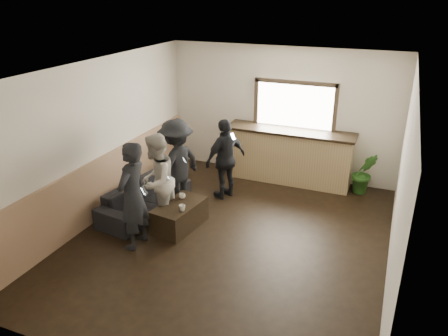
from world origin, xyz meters
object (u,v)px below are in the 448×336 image
at_px(cup_b, 182,208).
at_px(person_d, 226,159).
at_px(person_a, 133,196).
at_px(person_c, 177,165).
at_px(coffee_table, 180,216).
at_px(person_b, 156,181).
at_px(sofa, 145,199).
at_px(bar_counter, 289,152).
at_px(cup_a, 182,196).
at_px(potted_plant, 364,173).

height_order(cup_b, person_d, person_d).
height_order(person_a, person_c, person_a).
bearing_deg(coffee_table, person_b, -171.75).
bearing_deg(coffee_table, sofa, 164.35).
xyz_separation_m(person_b, person_c, (-0.00, 0.74, 0.03)).
height_order(bar_counter, sofa, bar_counter).
distance_m(cup_a, potted_plant, 3.74).
xyz_separation_m(person_b, person_d, (0.67, 1.49, -0.03)).
bearing_deg(person_a, person_b, -179.36).
bearing_deg(person_b, coffee_table, 92.26).
bearing_deg(coffee_table, cup_b, -49.77).
xyz_separation_m(bar_counter, person_d, (-0.96, -1.24, 0.16)).
distance_m(cup_a, person_a, 1.13).
bearing_deg(sofa, person_d, -35.18).
bearing_deg(person_b, cup_b, 71.08).
height_order(potted_plant, person_c, person_c).
distance_m(sofa, cup_a, 0.81).
bearing_deg(person_c, person_a, 15.03).
relative_size(sofa, potted_plant, 2.20).
relative_size(coffee_table, cup_a, 9.02).
bearing_deg(sofa, cup_b, -104.96).
xyz_separation_m(bar_counter, person_a, (-1.63, -3.46, 0.24)).
bearing_deg(person_a, cup_a, 162.04).
xyz_separation_m(person_a, person_d, (0.67, 2.22, -0.08)).
distance_m(coffee_table, person_a, 1.09).
distance_m(cup_a, person_b, 0.56).
distance_m(person_a, person_b, 0.72).
distance_m(cup_a, person_d, 1.30).
relative_size(sofa, cup_b, 17.87).
bearing_deg(person_c, bar_counter, 155.82).
xyz_separation_m(bar_counter, person_c, (-1.63, -2.00, 0.22)).
bearing_deg(cup_a, person_a, -108.60).
distance_m(bar_counter, person_a, 3.83).
distance_m(sofa, potted_plant, 4.37).
bearing_deg(potted_plant, person_c, -148.59).
bearing_deg(cup_b, person_b, 167.06).
relative_size(coffee_table, person_a, 0.57).
bearing_deg(person_b, person_c, 174.01).
relative_size(person_c, person_d, 1.08).
xyz_separation_m(cup_b, person_b, (-0.55, 0.13, 0.34)).
bearing_deg(potted_plant, person_a, -133.12).
bearing_deg(person_c, sofa, -30.13).
xyz_separation_m(person_c, person_d, (0.67, 0.75, -0.06)).
distance_m(coffee_table, potted_plant, 3.85).
relative_size(sofa, person_d, 1.20).
bearing_deg(person_d, sofa, -14.41).
height_order(cup_a, cup_b, cup_b).
distance_m(potted_plant, person_c, 3.77).
bearing_deg(potted_plant, person_d, -154.64).
relative_size(sofa, person_a, 1.09).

